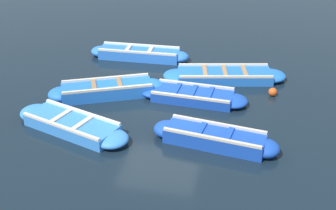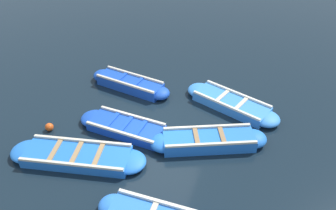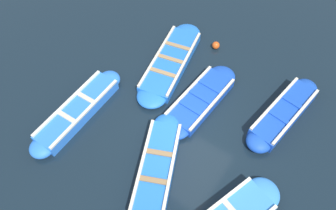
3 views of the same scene
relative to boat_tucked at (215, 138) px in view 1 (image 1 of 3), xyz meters
name	(u,v)px [view 1 (image 1 of 3)]	position (x,y,z in m)	size (l,w,h in m)	color
ground_plane	(160,101)	(2.06, 1.89, -0.20)	(120.00, 120.00, 0.00)	black
boat_tucked	(215,138)	(0.00, 0.00, 0.00)	(1.22, 3.38, 0.45)	#1947B7
boat_far_corner	(72,125)	(-0.07, 3.84, -0.03)	(2.01, 3.63, 0.39)	#3884E0
boat_near_quay	(193,96)	(2.30, 0.92, -0.05)	(1.11, 3.36, 0.35)	#1947B7
boat_stern_in	(107,90)	(2.07, 3.55, 0.00)	(2.14, 3.58, 0.45)	blue
boat_mid_row	(224,76)	(3.91, 0.13, -0.04)	(1.74, 4.13, 0.37)	blue
boat_centre	(139,54)	(5.09, 3.32, -0.01)	(0.81, 3.62, 0.42)	blue
buoy_orange_near	(273,92)	(3.07, -1.44, -0.06)	(0.26, 0.26, 0.26)	#E05119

